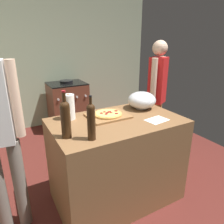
# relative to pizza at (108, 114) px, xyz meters

# --- Properties ---
(ground_plane) EXTENTS (4.38, 3.73, 0.02)m
(ground_plane) POSITION_rel_pizza_xyz_m (-0.09, 0.77, -0.95)
(ground_plane) COLOR #511E19
(kitchen_wall_rear) EXTENTS (4.38, 0.10, 2.60)m
(kitchen_wall_rear) POSITION_rel_pizza_xyz_m (-0.09, 2.39, 0.36)
(kitchen_wall_rear) COLOR #99A889
(kitchen_wall_rear) RESTS_ON ground_plane
(counter) EXTENTS (1.26, 0.78, 0.91)m
(counter) POSITION_rel_pizza_xyz_m (0.04, -0.12, -0.48)
(counter) COLOR brown
(counter) RESTS_ON ground_plane
(cutting_board) EXTENTS (0.40, 0.32, 0.02)m
(cutting_board) POSITION_rel_pizza_xyz_m (-0.00, 0.00, -0.02)
(cutting_board) COLOR olive
(cutting_board) RESTS_ON counter
(pizza) EXTENTS (0.28, 0.28, 0.03)m
(pizza) POSITION_rel_pizza_xyz_m (0.00, 0.00, 0.00)
(pizza) COLOR tan
(pizza) RESTS_ON cutting_board
(mixing_bowl) EXTENTS (0.31, 0.31, 0.19)m
(mixing_bowl) POSITION_rel_pizza_xyz_m (0.45, 0.05, 0.06)
(mixing_bowl) COLOR #B2B2B7
(mixing_bowl) RESTS_ON counter
(paper_towel_roll) EXTENTS (0.11, 0.11, 0.25)m
(paper_towel_roll) POSITION_rel_pizza_xyz_m (-0.35, 0.13, 0.09)
(paper_towel_roll) COLOR white
(paper_towel_roll) RESTS_ON counter
(wine_bottle_dark) EXTENTS (0.08, 0.08, 0.38)m
(wine_bottle_dark) POSITION_rel_pizza_xyz_m (-0.50, -0.24, 0.14)
(wine_bottle_dark) COLOR #331E0F
(wine_bottle_dark) RESTS_ON counter
(wine_bottle_clear) EXTENTS (0.06, 0.06, 0.36)m
(wine_bottle_clear) POSITION_rel_pizza_xyz_m (-0.34, -0.37, 0.13)
(wine_bottle_clear) COLOR #331E0F
(wine_bottle_clear) RESTS_ON counter
(recipe_sheet) EXTENTS (0.23, 0.18, 0.00)m
(recipe_sheet) POSITION_rel_pizza_xyz_m (0.37, -0.31, -0.03)
(recipe_sheet) COLOR white
(recipe_sheet) RESTS_ON counter
(stove) EXTENTS (0.67, 0.59, 0.91)m
(stove) POSITION_rel_pizza_xyz_m (0.20, 1.99, -0.50)
(stove) COLOR brown
(stove) RESTS_ON ground_plane
(person_in_red) EXTENTS (0.34, 0.28, 1.63)m
(person_in_red) POSITION_rel_pizza_xyz_m (0.97, 0.40, -0.00)
(person_in_red) COLOR #D88C4C
(person_in_red) RESTS_ON ground_plane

